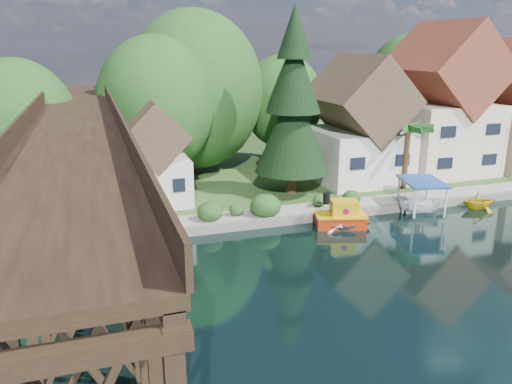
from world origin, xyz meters
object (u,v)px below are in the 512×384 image
trestle_bridge (81,175)px  shed (154,160)px  tugboat (341,216)px  boat_canopy (421,199)px  conifer (293,106)px  boat_white_a (344,222)px  boat_yellow (480,199)px  house_left (357,128)px  palm_tree (408,129)px  house_center (441,109)px

trestle_bridge → shed: trestle_bridge is taller
tugboat → boat_canopy: bearing=6.0°
conifer → boat_white_a: conifer is taller
boat_yellow → boat_white_a: bearing=98.9°
boat_white_a → boat_yellow: (11.92, 0.50, 0.34)m
conifer → boat_canopy: 12.04m
house_left → boat_canopy: size_ratio=2.43×
trestle_bridge → boat_yellow: trestle_bridge is taller
conifer → boat_yellow: conifer is taller
tugboat → boat_yellow: 12.03m
house_left → boat_yellow: house_left is taller
palm_tree → house_center: bearing=34.4°
shed → boat_canopy: (18.64, -7.31, -2.73)m
palm_tree → boat_white_a: 11.59m
palm_tree → boat_canopy: 6.76m
tugboat → boat_yellow: (12.03, 0.27, -0.01)m
house_center → boat_white_a: 19.36m
conifer → boat_yellow: bearing=-28.9°
trestle_bridge → house_center: bearing=19.5°
house_left → boat_white_a: (-6.25, -9.79, -4.74)m
house_center → trestle_bridge: bearing=-160.5°
shed → tugboat: size_ratio=2.03×
tugboat → boat_canopy: size_ratio=0.85×
house_center → palm_tree: bearing=-145.6°
trestle_bridge → palm_tree: 26.29m
conifer → house_left: bearing=17.6°
boat_white_a → house_left: bearing=-16.2°
house_center → shed: house_center is taller
palm_tree → boat_yellow: bearing=-58.2°
trestle_bridge → boat_canopy: trestle_bridge is taller
tugboat → house_center: bearing=33.2°
house_center → tugboat: (-15.36, -10.05, -5.66)m
conifer → tugboat: bearing=-84.3°
tugboat → boat_yellow: tugboat is taller
boat_yellow → house_center: bearing=-12.3°
trestle_bridge → tugboat: trestle_bridge is taller
shed → house_center: bearing=4.2°
shed → palm_tree: (20.39, -2.52, 1.70)m
conifer → palm_tree: conifer is taller
house_center → boat_yellow: size_ratio=4.92×
house_left → house_center: bearing=3.2°
trestle_bridge → palm_tree: (25.39, 6.81, 0.18)m
house_left → shed: 18.11m
trestle_bridge → house_center: 33.96m
palm_tree → boat_white_a: bearing=-146.3°
tugboat → boat_white_a: 0.44m
boat_white_a → boat_yellow: boat_yellow is taller
tugboat → boat_white_a: bearing=-65.0°
boat_yellow → shed: bearing=78.3°
conifer → boat_white_a: (0.84, -7.54, -7.18)m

